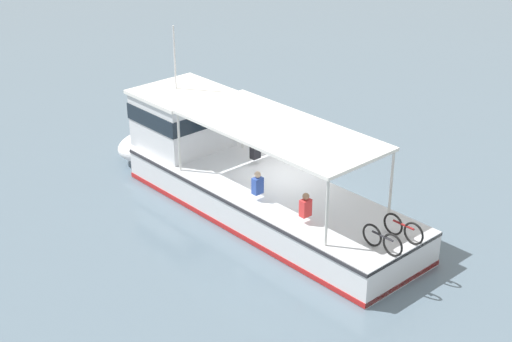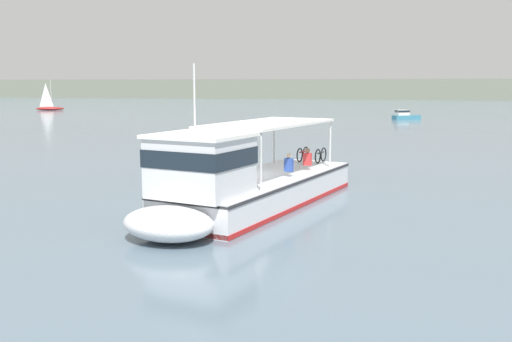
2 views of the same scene
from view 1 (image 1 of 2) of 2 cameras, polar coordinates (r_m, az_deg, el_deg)
The scene contains 2 objects.
ground_plane at distance 25.38m, azimuth 2.31°, elevation -2.34°, with size 400.00×400.00×0.00m, color slate.
ferry_main at distance 25.12m, azimuth -1.56°, elevation -0.06°, with size 6.02×13.07×5.32m.
Camera 1 is at (19.20, 11.72, 11.77)m, focal length 53.49 mm.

